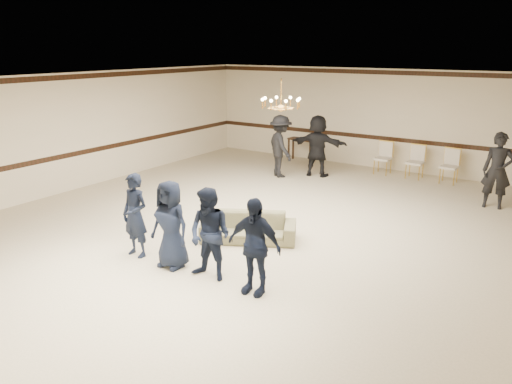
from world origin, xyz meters
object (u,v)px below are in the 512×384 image
boy_a (135,215)px  settee (248,227)px  boy_b (171,225)px  boy_c (210,235)px  boy_d (254,246)px  banquet_chair_mid (415,162)px  adult_right (497,171)px  banquet_chair_right (449,167)px  chandelier (281,93)px  adult_mid (318,146)px  console_table (301,150)px  adult_left (281,146)px  banquet_chair_left (383,158)px

boy_a → settee: 2.32m
boy_b → settee: size_ratio=0.83×
boy_b → boy_c: size_ratio=1.00×
boy_d → banquet_chair_mid: bearing=86.2°
adult_right → boy_d: bearing=-117.3°
boy_c → banquet_chair_right: 8.94m
boy_a → boy_d: same height
chandelier → boy_b: (-0.23, -3.44, -2.07)m
boy_a → adult_mid: bearing=90.3°
adult_mid → adult_right: same height
chandelier → console_table: (-2.38, 5.48, -2.48)m
boy_b → adult_right: bearing=58.0°
adult_right → adult_left: bearing=175.5°
adult_left → banquet_chair_right: (4.52, 2.05, -0.45)m
chandelier → console_table: 6.47m
adult_right → adult_mid: bearing=168.2°
adult_left → settee: bearing=149.7°
banquet_chair_left → banquet_chair_mid: bearing=1.9°
banquet_chair_left → banquet_chair_right: size_ratio=1.00×
console_table → adult_left: bearing=-73.0°
adult_right → banquet_chair_right: size_ratio=1.89×
adult_left → banquet_chair_left: size_ratio=1.89×
settee → banquet_chair_mid: size_ratio=1.95×
banquet_chair_left → banquet_chair_mid: size_ratio=1.00×
boy_a → banquet_chair_left: (1.75, 8.72, -0.31)m
banquet_chair_right → banquet_chair_mid: bearing=-174.2°
adult_mid → banquet_chair_mid: (2.62, 1.35, -0.45)m
boy_d → adult_left: size_ratio=0.86×
boy_a → banquet_chair_left: 8.90m
settee → adult_left: bearing=86.3°
boy_d → banquet_chair_mid: size_ratio=1.62×
boy_a → banquet_chair_mid: size_ratio=1.62×
boy_b → adult_left: size_ratio=0.86×
boy_b → banquet_chair_right: size_ratio=1.62×
banquet_chair_mid → adult_left: bearing=-149.2°
chandelier → boy_b: 4.02m
chandelier → adult_left: (-1.90, 3.23, -1.93)m
boy_c → chandelier: bearing=98.6°
boy_b → banquet_chair_left: bearing=84.3°
banquet_chair_left → boy_d: bearing=-81.9°
settee → banquet_chair_right: 7.32m
boy_d → adult_right: size_ratio=0.86×
boy_b → boy_c: 0.90m
boy_d → settee: 2.31m
adult_left → banquet_chair_right: 4.98m
banquet_chair_left → console_table: banquet_chair_left is taller
boy_d → boy_b: bearing=176.5°
boy_b → adult_right: (4.33, 6.97, 0.14)m
boy_a → boy_d: size_ratio=1.00×
banquet_chair_mid → adult_right: bearing=-34.5°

